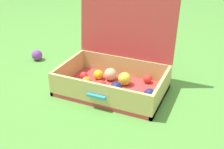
# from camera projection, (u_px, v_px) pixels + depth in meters

# --- Properties ---
(ground_plane) EXTENTS (16.00, 16.00, 0.00)m
(ground_plane) POSITION_uv_depth(u_px,v_px,m) (111.00, 85.00, 1.82)
(ground_plane) COLOR #4C8C38
(open_suitcase) EXTENTS (0.63, 0.48, 0.55)m
(open_suitcase) POSITION_uv_depth(u_px,v_px,m) (116.00, 70.00, 1.74)
(open_suitcase) COLOR #B23838
(open_suitcase) RESTS_ON ground
(stray_ball_on_grass) EXTENTS (0.08, 0.08, 0.08)m
(stray_ball_on_grass) POSITION_uv_depth(u_px,v_px,m) (37.00, 55.00, 2.15)
(stray_ball_on_grass) COLOR purple
(stray_ball_on_grass) RESTS_ON ground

